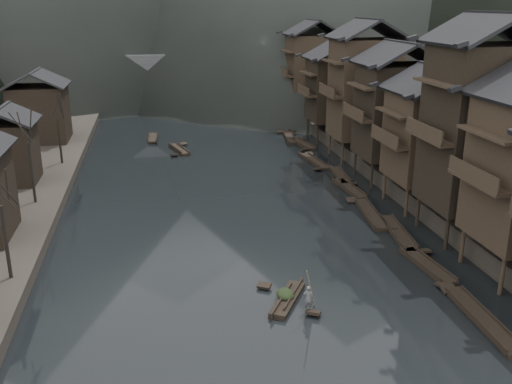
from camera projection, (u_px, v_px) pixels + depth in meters
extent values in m
plane|color=black|center=(268.00, 288.00, 36.69)|extent=(300.00, 300.00, 0.00)
cube|color=#2D2823|center=(456.00, 127.00, 79.73)|extent=(40.00, 200.00, 1.80)
cylinder|color=#34281C|center=(502.00, 276.00, 35.54)|extent=(0.30, 0.30, 2.90)
cylinder|color=#34281C|center=(462.00, 245.00, 40.02)|extent=(0.30, 0.30, 2.90)
cylinder|color=#34281C|center=(498.00, 242.00, 40.49)|extent=(0.30, 0.30, 2.90)
cube|color=#34281C|center=(479.00, 182.00, 35.90)|extent=(1.20, 5.70, 0.25)
cylinder|color=black|center=(447.00, 233.00, 42.08)|extent=(0.30, 0.30, 2.90)
cylinder|color=black|center=(418.00, 211.00, 46.55)|extent=(0.30, 0.30, 2.90)
cylinder|color=black|center=(481.00, 231.00, 42.55)|extent=(0.30, 0.30, 2.90)
cylinder|color=black|center=(449.00, 209.00, 47.03)|extent=(0.30, 0.30, 2.90)
cube|color=black|center=(480.00, 127.00, 42.53)|extent=(7.00, 6.00, 12.09)
cube|color=#34281C|center=(429.00, 137.00, 42.03)|extent=(1.20, 5.70, 0.25)
cylinder|color=#34281C|center=(406.00, 202.00, 48.61)|extent=(0.30, 0.30, 2.90)
cylinder|color=#34281C|center=(384.00, 185.00, 53.09)|extent=(0.30, 0.30, 2.90)
cylinder|color=#34281C|center=(436.00, 200.00, 49.08)|extent=(0.30, 0.30, 2.90)
cylinder|color=#34281C|center=(412.00, 184.00, 53.56)|extent=(0.30, 0.30, 2.90)
cube|color=#34281C|center=(433.00, 136.00, 49.76)|extent=(7.00, 6.00, 7.67)
cube|color=#34281C|center=(389.00, 142.00, 49.19)|extent=(1.20, 5.70, 0.25)
cylinder|color=black|center=(372.00, 176.00, 56.07)|extent=(0.30, 0.30, 2.90)
cylinder|color=black|center=(355.00, 163.00, 60.55)|extent=(0.30, 0.30, 2.90)
cylinder|color=black|center=(398.00, 174.00, 56.54)|extent=(0.30, 0.30, 2.90)
cylinder|color=black|center=(380.00, 162.00, 61.02)|extent=(0.30, 0.30, 2.90)
cube|color=black|center=(396.00, 111.00, 56.99)|extent=(7.00, 6.00, 9.16)
cube|color=#34281C|center=(358.00, 117.00, 56.45)|extent=(1.20, 5.70, 0.25)
cylinder|color=#34281C|center=(342.00, 153.00, 64.47)|extent=(0.30, 0.30, 2.90)
cylinder|color=#34281C|center=(330.00, 143.00, 68.95)|extent=(0.30, 0.30, 2.90)
cylinder|color=#34281C|center=(365.00, 152.00, 64.94)|extent=(0.30, 0.30, 2.90)
cylinder|color=#34281C|center=(351.00, 142.00, 69.42)|extent=(0.30, 0.30, 2.90)
cube|color=#34281C|center=(364.00, 89.00, 65.09)|extent=(7.00, 6.00, 11.06)
cube|color=#34281C|center=(331.00, 95.00, 64.58)|extent=(1.20, 5.70, 0.25)
cylinder|color=black|center=(318.00, 134.00, 73.80)|extent=(0.30, 0.30, 2.90)
cylinder|color=black|center=(308.00, 127.00, 78.28)|extent=(0.30, 0.30, 2.90)
cylinder|color=black|center=(338.00, 133.00, 74.28)|extent=(0.30, 0.30, 2.90)
cylinder|color=black|center=(327.00, 126.00, 78.76)|extent=(0.30, 0.30, 2.90)
cube|color=black|center=(336.00, 90.00, 74.91)|extent=(7.00, 6.00, 7.97)
cube|color=#34281C|center=(307.00, 94.00, 74.35)|extent=(1.20, 5.70, 0.25)
cylinder|color=#34281C|center=(295.00, 117.00, 85.00)|extent=(0.30, 0.30, 2.90)
cylinder|color=#34281C|center=(287.00, 111.00, 89.48)|extent=(0.30, 0.30, 2.90)
cylinder|color=#34281C|center=(313.00, 116.00, 85.47)|extent=(0.30, 0.30, 2.90)
cylinder|color=#34281C|center=(304.00, 110.00, 89.95)|extent=(0.30, 0.30, 2.90)
cube|color=#34281C|center=(312.00, 71.00, 85.73)|extent=(7.00, 6.00, 10.34)
cube|color=#34281C|center=(286.00, 75.00, 85.21)|extent=(1.20, 5.70, 0.25)
cube|color=black|center=(8.00, 150.00, 54.29)|extent=(5.00, 5.00, 5.80)
cube|color=black|center=(40.00, 112.00, 70.93)|extent=(6.50, 6.50, 6.80)
cylinder|color=black|center=(34.00, 170.00, 48.88)|extent=(0.24, 0.24, 5.29)
cylinder|color=black|center=(56.00, 139.00, 60.97)|extent=(0.24, 0.24, 4.85)
cube|color=black|center=(482.00, 319.00, 32.81)|extent=(1.36, 7.59, 0.30)
cube|color=black|center=(482.00, 317.00, 32.75)|extent=(1.41, 7.44, 0.10)
cube|color=black|center=(449.00, 288.00, 36.13)|extent=(0.97, 0.96, 0.36)
cube|color=black|center=(426.00, 266.00, 39.52)|extent=(1.65, 6.02, 0.30)
cube|color=black|center=(427.00, 263.00, 39.46)|extent=(1.69, 5.91, 0.10)
cube|color=black|center=(412.00, 247.00, 42.17)|extent=(1.00, 0.82, 0.32)
cube|color=black|center=(443.00, 283.00, 36.77)|extent=(1.00, 0.82, 0.32)
cube|color=black|center=(398.00, 233.00, 45.03)|extent=(1.96, 7.61, 0.30)
cube|color=black|center=(398.00, 231.00, 44.97)|extent=(2.00, 7.46, 0.10)
cube|color=black|center=(376.00, 216.00, 48.27)|extent=(1.03, 1.02, 0.36)
cube|color=black|center=(424.00, 250.00, 41.71)|extent=(1.03, 1.02, 0.36)
cube|color=black|center=(370.00, 214.00, 49.19)|extent=(1.97, 7.55, 0.30)
cube|color=black|center=(370.00, 212.00, 49.13)|extent=(2.00, 7.40, 0.10)
cube|color=black|center=(351.00, 199.00, 52.39)|extent=(1.04, 1.02, 0.36)
cube|color=black|center=(391.00, 227.00, 45.89)|extent=(1.04, 1.02, 0.36)
cube|color=black|center=(349.00, 189.00, 55.75)|extent=(1.57, 6.37, 0.30)
cube|color=black|center=(349.00, 187.00, 55.70)|extent=(1.62, 6.25, 0.10)
cube|color=black|center=(341.00, 179.00, 58.56)|extent=(0.99, 0.85, 0.33)
cube|color=black|center=(358.00, 198.00, 52.85)|extent=(0.99, 0.85, 0.33)
cube|color=black|center=(340.00, 176.00, 60.06)|extent=(1.72, 6.30, 0.30)
cube|color=black|center=(340.00, 174.00, 60.01)|extent=(1.76, 6.18, 0.10)
cube|color=black|center=(329.00, 167.00, 62.74)|extent=(1.01, 0.86, 0.33)
cube|color=black|center=(352.00, 183.00, 57.30)|extent=(1.01, 0.86, 0.33)
cube|color=black|center=(314.00, 161.00, 65.46)|extent=(1.92, 6.96, 0.30)
cube|color=black|center=(314.00, 160.00, 65.40)|extent=(1.95, 6.83, 0.10)
cube|color=black|center=(309.00, 153.00, 68.54)|extent=(1.03, 0.95, 0.35)
cube|color=black|center=(318.00, 168.00, 62.29)|extent=(1.03, 0.95, 0.35)
cube|color=black|center=(302.00, 144.00, 73.35)|extent=(1.93, 6.17, 0.30)
cube|color=black|center=(302.00, 143.00, 73.29)|extent=(1.97, 6.06, 0.10)
cube|color=black|center=(300.00, 138.00, 76.07)|extent=(1.03, 0.87, 0.33)
cube|color=black|center=(305.00, 149.00, 70.54)|extent=(1.03, 0.87, 0.33)
cube|color=black|center=(289.00, 137.00, 77.10)|extent=(2.00, 7.26, 0.30)
cube|color=black|center=(289.00, 136.00, 77.04)|extent=(2.04, 7.13, 0.10)
cube|color=black|center=(281.00, 131.00, 80.17)|extent=(1.04, 0.99, 0.36)
cube|color=black|center=(299.00, 142.00, 73.94)|extent=(1.04, 0.99, 0.36)
cube|color=black|center=(288.00, 128.00, 82.94)|extent=(1.18, 5.95, 0.30)
cube|color=black|center=(288.00, 127.00, 82.88)|extent=(1.24, 5.83, 0.10)
cube|color=black|center=(284.00, 123.00, 85.56)|extent=(0.95, 0.75, 0.32)
cube|color=black|center=(293.00, 131.00, 80.23)|extent=(0.95, 0.75, 0.32)
cube|color=black|center=(275.00, 119.00, 88.97)|extent=(1.86, 7.21, 0.30)
cube|color=black|center=(275.00, 118.00, 88.91)|extent=(1.90, 7.07, 0.10)
cube|color=black|center=(273.00, 114.00, 92.16)|extent=(1.02, 0.97, 0.35)
cube|color=black|center=(277.00, 123.00, 85.69)|extent=(1.02, 0.97, 0.35)
cube|color=black|center=(179.00, 150.00, 70.72)|extent=(2.41, 5.79, 0.30)
cube|color=black|center=(179.00, 148.00, 70.66)|extent=(2.43, 5.69, 0.10)
cube|color=black|center=(183.00, 143.00, 73.28)|extent=(1.00, 0.90, 0.32)
cube|color=black|center=(174.00, 154.00, 68.08)|extent=(1.00, 0.90, 0.32)
cube|color=black|center=(153.00, 138.00, 76.49)|extent=(1.25, 5.11, 0.30)
cube|color=black|center=(153.00, 137.00, 76.44)|extent=(1.30, 5.01, 0.10)
cube|color=black|center=(152.00, 134.00, 78.69)|extent=(0.88, 0.67, 0.30)
cube|color=black|center=(154.00, 142.00, 74.21)|extent=(0.88, 0.67, 0.30)
cube|color=black|center=(213.00, 111.00, 95.52)|extent=(2.00, 5.38, 0.30)
cube|color=black|center=(213.00, 110.00, 95.47)|extent=(2.03, 5.28, 0.10)
cube|color=black|center=(214.00, 108.00, 97.88)|extent=(0.96, 0.81, 0.31)
cube|color=black|center=(211.00, 113.00, 93.07)|extent=(0.96, 0.81, 0.31)
cube|color=black|center=(197.00, 107.00, 99.47)|extent=(3.58, 5.79, 0.30)
cube|color=black|center=(197.00, 106.00, 99.41)|extent=(3.57, 5.71, 0.10)
cube|color=black|center=(189.00, 104.00, 101.60)|extent=(1.09, 1.04, 0.33)
cube|color=black|center=(206.00, 109.00, 97.25)|extent=(1.09, 1.04, 0.33)
cube|color=#4C4C4F|center=(188.00, 63.00, 101.61)|extent=(40.00, 6.00, 1.60)
cube|color=#4C4C4F|center=(189.00, 57.00, 98.68)|extent=(40.00, 0.50, 1.00)
cube|color=#4C4C4F|center=(186.00, 55.00, 103.72)|extent=(40.00, 0.50, 1.00)
cube|color=#4C4C4F|center=(109.00, 88.00, 100.48)|extent=(3.20, 6.00, 6.40)
cube|color=#4C4C4F|center=(163.00, 86.00, 102.10)|extent=(3.20, 6.00, 6.40)
cube|color=#4C4C4F|center=(213.00, 85.00, 103.65)|extent=(3.20, 6.00, 6.40)
cube|color=#4C4C4F|center=(265.00, 84.00, 105.27)|extent=(3.20, 6.00, 6.40)
cube|color=black|center=(288.00, 299.00, 35.02)|extent=(3.14, 4.46, 0.30)
cube|color=black|center=(288.00, 297.00, 34.96)|extent=(3.14, 4.40, 0.10)
cube|color=black|center=(264.00, 285.00, 36.56)|extent=(1.02, 0.92, 0.29)
cube|color=black|center=(313.00, 311.00, 33.39)|extent=(1.02, 0.92, 0.29)
ellipsoid|color=black|center=(285.00, 289.00, 34.99)|extent=(1.09, 1.43, 0.66)
imported|color=slate|center=(308.00, 294.00, 33.43)|extent=(0.63, 0.47, 1.57)
cylinder|color=#8C7A51|center=(313.00, 251.00, 32.60)|extent=(1.28, 1.96, 3.91)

